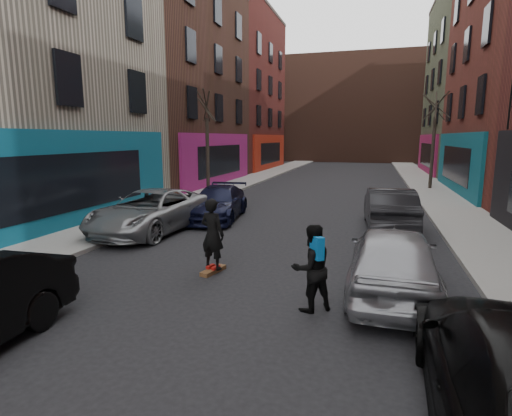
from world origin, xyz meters
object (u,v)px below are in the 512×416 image
Objects in this scene: parked_left_far at (151,211)px; parked_left_end at (218,203)px; pedestrian at (311,268)px; parked_right_far at (393,260)px; tree_right_far at (434,133)px; skateboarder at (212,234)px; parked_right_end at (389,208)px; skateboard at (213,271)px; tree_left_far at (207,135)px.

parked_left_end is (1.40, 2.70, -0.07)m from parked_left_far.
parked_left_end is 9.03m from pedestrian.
parked_left_far is at bearing -24.01° from parked_right_far.
tree_right_far reaches higher than skateboarder.
parked_right_end is 5.61× the size of skateboard.
tree_right_far is 1.51× the size of parked_left_end.
parked_right_far is at bearing -52.84° from tree_left_far.
parked_right_end is 7.90m from pedestrian.
tree_right_far is 19.70m from skateboarder.
tree_right_far is at bearing -107.27° from parked_right_end.
parked_right_end is at bearing -110.39° from skateboarder.
parked_right_far is at bearing -178.53° from pedestrian.
parked_right_far is (6.40, -6.32, 0.09)m from parked_left_end.
pedestrian is (2.60, -1.47, -0.12)m from skateboarder.
skateboarder reaches higher than pedestrian.
pedestrian is (2.60, -1.47, 0.79)m from skateboard.
parked_right_far is (7.80, -3.62, 0.02)m from parked_left_far.
pedestrian is at bearing 164.36° from skateboarder.
tree_left_far reaches higher than parked_left_end.
tree_right_far reaches higher than tree_left_far.
parked_left_far is 6.55× the size of skateboard.
parked_right_end is (-2.85, -11.94, -2.79)m from tree_right_far.
skateboard is at bearing -66.51° from tree_left_far.
pedestrian is at bearing -15.64° from skateboard.
pedestrian reaches higher than parked_left_end.
tree_right_far is 15.57m from parked_left_end.
parked_right_far is 2.53× the size of skateboarder.
tree_right_far reaches higher than parked_right_far.
skateboard is at bearing -0.00° from skateboarder.
skateboard is at bearing -38.99° from parked_left_far.
skateboarder is at bearing 0.00° from skateboard.
parked_left_end is (-9.40, -12.08, -2.88)m from tree_right_far.
skateboarder is (-7.10, -18.19, -2.57)m from tree_right_far.
skateboarder is 1.04× the size of pedestrian.
parked_right_far reaches higher than parked_right_end.
skateboard is (5.30, -12.19, -3.33)m from tree_left_far.
tree_right_far is at bearing -98.35° from parked_right_far.
tree_left_far is 13.51m from skateboarder.
parked_left_far is at bearing 151.07° from skateboard.
parked_right_end is 2.60× the size of skateboarder.
skateboarder is at bearing -38.99° from parked_left_far.
parked_right_end is at bearing -103.45° from tree_right_far.
parked_left_end is at bearing 124.39° from skateboard.
tree_left_far is 1.49× the size of parked_right_far.
tree_right_far reaches higher than parked_right_end.
parked_left_far is 8.44m from parked_right_end.
parked_right_end is at bearing -6.15° from parked_left_end.
skateboarder reaches higher than parked_left_end.
tree_right_far is at bearing 57.56° from parked_left_far.
skateboarder reaches higher than skateboard.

